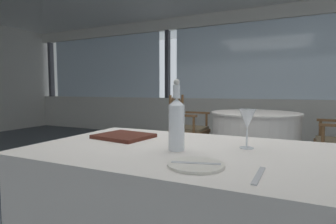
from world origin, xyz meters
The scene contains 11 objects.
ground_plane centered at (0.00, 0.00, 0.00)m, with size 15.16×15.16×0.00m, color #4C5156.
window_wall_far centered at (0.00, 3.60, 1.05)m, with size 11.66×0.14×2.62m.
foreground_table centered at (0.26, -0.78, 0.38)m, with size 1.39×0.88×0.75m.
side_plate centered at (0.43, -1.04, 0.76)m, with size 0.21×0.21×0.01m, color silver.
butter_knife centered at (0.43, -1.04, 0.76)m, with size 0.18×0.02×0.00m, color silver.
dinner_fork centered at (0.64, -1.06, 0.75)m, with size 0.19×0.02×0.00m, color silver.
water_bottle centered at (0.27, -0.84, 0.88)m, with size 0.07×0.07×0.32m.
wine_glass centered at (0.55, -0.66, 0.88)m, with size 0.08×0.08×0.18m.
menu_book centered at (-0.13, -0.68, 0.76)m, with size 0.29×0.25×0.02m, color #512319.
background_table_0 centered at (0.34, 1.48, 0.38)m, with size 1.07×1.07×0.75m.
dining_chair_0_0 centered at (-0.62, 1.51, 0.57)m, with size 0.49×0.55×0.96m.
Camera 1 is at (0.73, -1.92, 1.02)m, focal length 28.23 mm.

